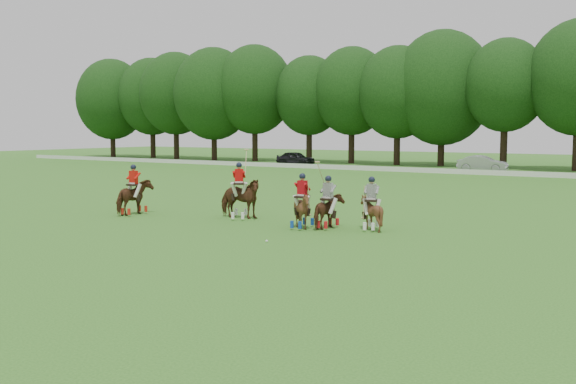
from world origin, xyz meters
The scene contains 11 objects.
ground centered at (0.00, 0.00, 0.00)m, with size 180.00×180.00×0.00m, color #2E661D.
tree_line centered at (0.26, 48.05, 8.23)m, with size 117.98×14.32×14.75m.
boundary_rail centered at (0.00, 38.00, 0.22)m, with size 120.00×0.10×0.44m, color white.
car_left centered at (-21.02, 42.50, 0.75)m, with size 1.77×4.40×1.50m, color black.
car_mid centered at (-0.53, 42.50, 0.74)m, with size 1.58×4.52×1.49m, color #A2A2A8.
polo_red_a centered at (-5.45, 3.40, 0.83)m, with size 1.21×1.97×2.31m.
polo_red_b centered at (-0.59, 4.97, 0.91)m, with size 2.30×2.21×3.01m.
polo_red_c centered at (3.22, 4.03, 0.78)m, with size 1.27×1.41×2.19m.
polo_stripe_a centered at (4.08, 4.58, 0.74)m, with size 1.00×1.63×2.64m.
polo_stripe_b centered at (5.69, 5.13, 0.73)m, with size 1.37×1.46×2.09m.
polo_ball centered at (3.79, 0.70, 0.04)m, with size 0.09×0.09×0.09m, color white.
Camera 1 is at (16.26, -17.44, 3.92)m, focal length 40.00 mm.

